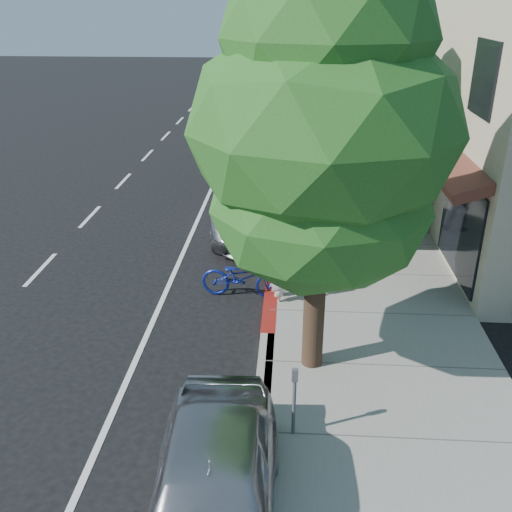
# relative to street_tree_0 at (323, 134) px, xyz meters

# --- Properties ---
(ground) EXTENTS (120.00, 120.00, 0.00)m
(ground) POSITION_rel_street_tree_0_xyz_m (-0.90, 2.00, -4.59)
(ground) COLOR black
(ground) RESTS_ON ground
(sidewalk) EXTENTS (4.60, 56.00, 0.15)m
(sidewalk) POSITION_rel_street_tree_0_xyz_m (1.40, 10.00, -4.52)
(sidewalk) COLOR gray
(sidewalk) RESTS_ON ground
(curb) EXTENTS (0.30, 56.00, 0.15)m
(curb) POSITION_rel_street_tree_0_xyz_m (-0.90, 10.00, -4.52)
(curb) COLOR #9E998E
(curb) RESTS_ON ground
(curb_red_segment) EXTENTS (0.32, 4.00, 0.15)m
(curb_red_segment) POSITION_rel_street_tree_0_xyz_m (-0.90, 3.00, -4.52)
(curb_red_segment) COLOR maroon
(curb_red_segment) RESTS_ON ground
(storefront_building) EXTENTS (10.00, 36.00, 7.00)m
(storefront_building) POSITION_rel_street_tree_0_xyz_m (8.70, 20.00, -1.09)
(storefront_building) COLOR beige
(storefront_building) RESTS_ON ground
(street_tree_0) EXTENTS (4.50, 4.50, 7.43)m
(street_tree_0) POSITION_rel_street_tree_0_xyz_m (0.00, 0.00, 0.00)
(street_tree_0) COLOR black
(street_tree_0) RESTS_ON ground
(street_tree_1) EXTENTS (4.97, 4.97, 7.82)m
(street_tree_1) POSITION_rel_street_tree_0_xyz_m (-0.00, 6.00, 0.19)
(street_tree_1) COLOR black
(street_tree_1) RESTS_ON ground
(street_tree_2) EXTENTS (4.56, 4.56, 6.84)m
(street_tree_2) POSITION_rel_street_tree_0_xyz_m (-0.00, 12.00, -0.46)
(street_tree_2) COLOR black
(street_tree_2) RESTS_ON ground
(street_tree_3) EXTENTS (4.61, 4.61, 7.20)m
(street_tree_3) POSITION_rel_street_tree_0_xyz_m (-0.00, 18.00, -0.19)
(street_tree_3) COLOR black
(street_tree_3) RESTS_ON ground
(street_tree_4) EXTENTS (3.97, 3.97, 6.90)m
(street_tree_4) POSITION_rel_street_tree_0_xyz_m (0.00, 24.00, -0.28)
(street_tree_4) COLOR black
(street_tree_4) RESTS_ON ground
(street_tree_5) EXTENTS (4.68, 4.68, 7.13)m
(street_tree_5) POSITION_rel_street_tree_0_xyz_m (-0.00, 30.00, -0.26)
(street_tree_5) COLOR black
(street_tree_5) RESTS_ON ground
(cyclist) EXTENTS (0.60, 0.71, 1.66)m
(cyclist) POSITION_rel_street_tree_0_xyz_m (-0.72, 2.54, -3.76)
(cyclist) COLOR white
(cyclist) RESTS_ON ground
(bicycle) EXTENTS (2.06, 0.90, 1.05)m
(bicycle) POSITION_rel_street_tree_0_xyz_m (-1.59, 2.86, -4.07)
(bicycle) COLOR navy
(bicycle) RESTS_ON ground
(silver_suv) EXTENTS (3.79, 6.95, 1.85)m
(silver_suv) POSITION_rel_street_tree_0_xyz_m (-1.40, 7.50, -3.67)
(silver_suv) COLOR #A3A3A8
(silver_suv) RESTS_ON ground
(dark_sedan) EXTENTS (1.66, 4.57, 1.50)m
(dark_sedan) POSITION_rel_street_tree_0_xyz_m (-2.50, 12.46, -3.84)
(dark_sedan) COLOR #212426
(dark_sedan) RESTS_ON ground
(white_pickup) EXTENTS (2.65, 5.29, 1.47)m
(white_pickup) POSITION_rel_street_tree_0_xyz_m (-1.40, 19.72, -3.86)
(white_pickup) COLOR white
(white_pickup) RESTS_ON ground
(dark_suv_far) EXTENTS (2.45, 5.43, 1.81)m
(dark_suv_far) POSITION_rel_street_tree_0_xyz_m (-3.10, 27.22, -3.69)
(dark_suv_far) COLOR black
(dark_suv_far) RESTS_ON ground
(near_car_a) EXTENTS (1.95, 4.48, 1.50)m
(near_car_a) POSITION_rel_street_tree_0_xyz_m (-1.40, -3.90, -3.84)
(near_car_a) COLOR #A9A8AD
(near_car_a) RESTS_ON ground
(pedestrian) EXTENTS (1.10, 0.94, 1.96)m
(pedestrian) POSITION_rel_street_tree_0_xyz_m (2.64, 7.26, -3.47)
(pedestrian) COLOR black
(pedestrian) RESTS_ON sidewalk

